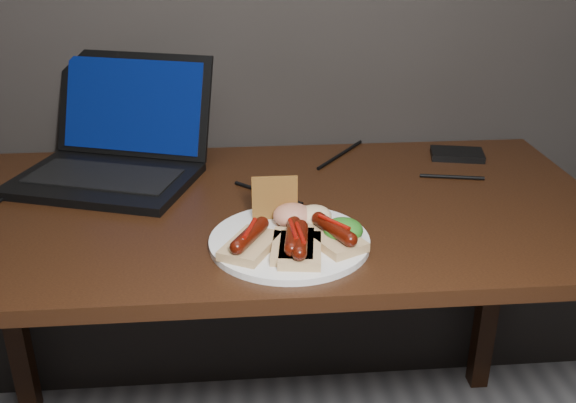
{
  "coord_description": "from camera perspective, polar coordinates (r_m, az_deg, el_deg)",
  "views": [
    {
      "loc": [
        -0.04,
        0.2,
        1.29
      ],
      "look_at": [
        0.04,
        1.23,
        0.82
      ],
      "focal_mm": 40.0,
      "sensor_mm": 36.0,
      "label": 1
    }
  ],
  "objects": [
    {
      "name": "desk_cables",
      "position": [
        1.41,
        -2.47,
        2.08
      ],
      "size": [
        1.05,
        0.38,
        0.01
      ],
      "color": "black",
      "rests_on": "desk"
    },
    {
      "name": "laptop",
      "position": [
        1.48,
        -15.12,
        4.28
      ],
      "size": [
        0.46,
        0.44,
        0.25
      ],
      "color": "black",
      "rests_on": "desk"
    },
    {
      "name": "bread_sausage_left",
      "position": [
        1.09,
        -3.39,
        -3.52
      ],
      "size": [
        0.12,
        0.13,
        0.04
      ],
      "color": "tan",
      "rests_on": "plate"
    },
    {
      "name": "hard_drive",
      "position": [
        1.59,
        14.8,
        4.08
      ],
      "size": [
        0.14,
        0.1,
        0.02
      ],
      "primitive_type": "cube",
      "rotation": [
        0.0,
        0.0,
        -0.22
      ],
      "color": "black",
      "rests_on": "desk"
    },
    {
      "name": "bread_sausage_center",
      "position": [
        1.09,
        0.45,
        -3.59
      ],
      "size": [
        0.09,
        0.12,
        0.04
      ],
      "color": "tan",
      "rests_on": "plate"
    },
    {
      "name": "crispbread",
      "position": [
        1.19,
        -1.19,
        0.33
      ],
      "size": [
        0.08,
        0.01,
        0.08
      ],
      "primitive_type": "cube",
      "color": "#9C692B",
      "rests_on": "plate"
    },
    {
      "name": "salsa_mound",
      "position": [
        1.17,
        0.4,
        -1.23
      ],
      "size": [
        0.07,
        0.07,
        0.04
      ],
      "primitive_type": "ellipsoid",
      "color": "#AA1511",
      "rests_on": "plate"
    },
    {
      "name": "salad_greens",
      "position": [
        1.13,
        4.93,
        -2.54
      ],
      "size": [
        0.07,
        0.07,
        0.04
      ],
      "primitive_type": "ellipsoid",
      "color": "#105010",
      "rests_on": "plate"
    },
    {
      "name": "coleslaw_mound",
      "position": [
        1.18,
        2.36,
        -1.28
      ],
      "size": [
        0.06,
        0.06,
        0.04
      ],
      "primitive_type": "ellipsoid",
      "color": "silver",
      "rests_on": "plate"
    },
    {
      "name": "bread_sausage_right",
      "position": [
        1.11,
        4.08,
        -2.96
      ],
      "size": [
        0.11,
        0.13,
        0.04
      ],
      "color": "tan",
      "rests_on": "plate"
    },
    {
      "name": "bread_sausage_extra",
      "position": [
        1.08,
        1.09,
        -3.94
      ],
      "size": [
        0.08,
        0.12,
        0.04
      ],
      "color": "tan",
      "rests_on": "plate"
    },
    {
      "name": "desk",
      "position": [
        1.33,
        -2.43,
        -3.71
      ],
      "size": [
        1.4,
        0.7,
        0.75
      ],
      "color": "#331B0C",
      "rests_on": "ground"
    },
    {
      "name": "plate",
      "position": [
        1.14,
        0.13,
        -3.56
      ],
      "size": [
        0.33,
        0.33,
        0.01
      ],
      "primitive_type": "cylinder",
      "rotation": [
        0.0,
        0.0,
        -0.18
      ],
      "color": "white",
      "rests_on": "desk"
    }
  ]
}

